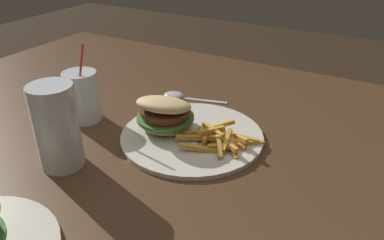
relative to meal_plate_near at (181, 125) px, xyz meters
The scene contains 5 objects.
dining_table 0.20m from the meal_plate_near, 73.27° to the left, with size 1.56×1.34×0.74m.
meal_plate_near is the anchor object (origin of this frame).
beer_glass 0.26m from the meal_plate_near, 54.84° to the left, with size 0.08×0.08×0.17m.
juice_glass 0.25m from the meal_plate_near, 10.54° to the left, with size 0.08×0.08×0.19m.
spoon 0.20m from the meal_plate_near, 55.60° to the right, with size 0.17×0.07×0.02m.
Camera 1 is at (-0.42, 0.48, 1.17)m, focal length 35.00 mm.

